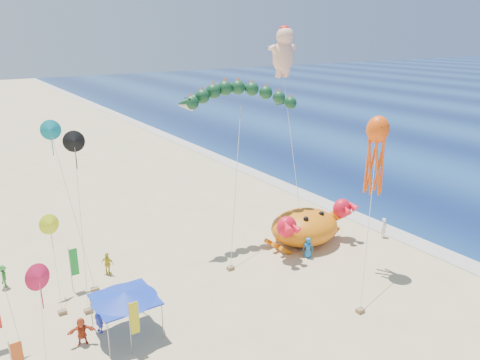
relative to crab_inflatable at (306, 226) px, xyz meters
name	(u,v)px	position (x,y,z in m)	size (l,w,h in m)	color
ground	(278,266)	(-4.30, -1.96, -1.51)	(320.00, 320.00, 0.00)	#D1B784
foam_strip	(387,230)	(7.70, -1.96, -1.50)	(320.00, 320.00, 0.00)	silver
crab_inflatable	(306,226)	(0.00, 0.00, 0.00)	(7.81, 5.17, 3.42)	orange
dragon_kite	(239,100)	(-3.79, 3.97, 9.97)	(9.94, 6.04, 12.57)	#0E361C
cherub_kite	(284,51)	(3.73, 8.13, 13.30)	(3.84, 7.52, 16.99)	#FFBA9B
octopus_kite	(376,150)	(1.25, -5.37, 7.29)	(5.99, 4.97, 11.13)	#FA510D
canopy_blue	(125,296)	(-16.37, -3.57, 0.93)	(3.63, 3.63, 2.71)	gray
feather_flags	(57,311)	(-19.77, -2.28, 0.50)	(6.68, 8.40, 3.20)	gray
beachgoers	(144,280)	(-13.77, 0.20, -0.68)	(28.51, 9.96, 1.85)	#2078BD
small_kites	(45,205)	(-19.15, 0.73, 5.59)	(6.87, 13.01, 11.18)	#0C7C89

